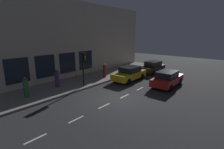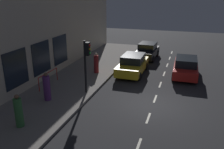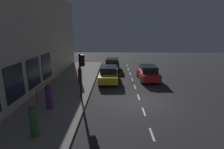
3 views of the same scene
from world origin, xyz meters
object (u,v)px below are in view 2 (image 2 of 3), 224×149
at_px(parked_car_2, 186,67).
at_px(pedestrian_0, 96,64).
at_px(traffic_light, 87,57).
at_px(parked_car_1, 133,64).
at_px(pedestrian_2, 47,88).
at_px(pedestrian_1, 19,112).
at_px(parked_car_0, 147,51).

distance_m(parked_car_2, pedestrian_0, 7.24).
xyz_separation_m(traffic_light, pedestrian_0, (0.96, -4.02, -1.63)).
relative_size(parked_car_1, pedestrian_2, 2.56).
xyz_separation_m(parked_car_1, pedestrian_1, (3.35, 10.11, 0.14)).
distance_m(traffic_light, parked_car_1, 5.76).
relative_size(traffic_light, pedestrian_2, 1.98).
bearing_deg(parked_car_2, parked_car_1, -171.98).
bearing_deg(traffic_light, pedestrian_1, 72.90).
distance_m(parked_car_0, parked_car_1, 5.17).
xyz_separation_m(traffic_light, parked_car_2, (-6.05, -5.81, -1.76)).
bearing_deg(pedestrian_1, pedestrian_0, 136.32).
distance_m(traffic_light, pedestrian_0, 4.44).
bearing_deg(traffic_light, parked_car_2, -136.15).
height_order(parked_car_0, pedestrian_2, pedestrian_2).
bearing_deg(pedestrian_0, parked_car_1, 51.70).
distance_m(parked_car_0, pedestrian_1, 15.71).
bearing_deg(pedestrian_2, parked_car_0, 105.86).
bearing_deg(parked_car_1, pedestrian_1, 71.84).
bearing_deg(parked_car_2, pedestrian_2, -136.80).
bearing_deg(parked_car_2, traffic_light, -136.78).
height_order(traffic_light, parked_car_0, traffic_light).
height_order(pedestrian_0, pedestrian_2, pedestrian_2).
height_order(traffic_light, parked_car_2, traffic_light).
bearing_deg(pedestrian_0, pedestrian_2, -69.85).
xyz_separation_m(traffic_light, parked_car_1, (-1.83, -5.17, -1.76)).
height_order(parked_car_2, pedestrian_1, pedestrian_1).
xyz_separation_m(parked_car_1, pedestrian_2, (3.74, 6.99, 0.16)).
relative_size(traffic_light, pedestrian_0, 2.07).
bearing_deg(pedestrian_1, parked_car_2, 104.74).
relative_size(traffic_light, parked_car_1, 0.77).
relative_size(parked_car_0, pedestrian_1, 2.41).
bearing_deg(traffic_light, pedestrian_0, -76.53).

